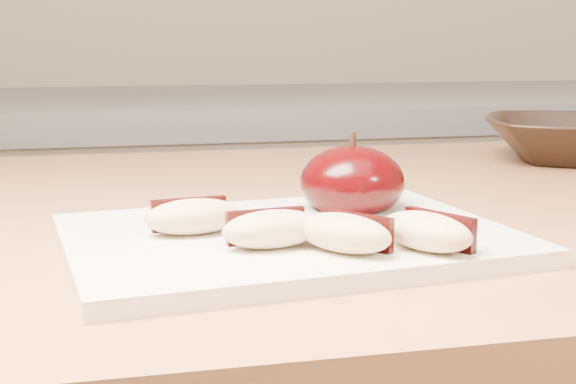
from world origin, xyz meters
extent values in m
cube|color=silver|center=(0.00, 1.20, 0.45)|extent=(2.40, 0.60, 0.90)
cube|color=slate|center=(0.00, 1.20, 0.92)|extent=(2.40, 0.62, 0.04)
cube|color=#986642|center=(0.00, 0.50, 0.88)|extent=(1.64, 0.64, 0.04)
cube|color=silver|center=(0.03, 0.36, 0.91)|extent=(0.30, 0.23, 0.01)
ellipsoid|color=black|center=(0.09, 0.42, 0.93)|extent=(0.09, 0.09, 0.05)
cylinder|color=black|center=(0.09, 0.42, 0.96)|extent=(0.00, 0.00, 0.01)
ellipsoid|color=beige|center=(-0.03, 0.37, 0.92)|extent=(0.06, 0.04, 0.02)
cube|color=black|center=(-0.03, 0.38, 0.92)|extent=(0.05, 0.01, 0.02)
ellipsoid|color=beige|center=(0.01, 0.32, 0.92)|extent=(0.06, 0.04, 0.02)
cube|color=black|center=(0.01, 0.33, 0.92)|extent=(0.05, 0.01, 0.02)
ellipsoid|color=beige|center=(0.05, 0.30, 0.92)|extent=(0.06, 0.07, 0.02)
cube|color=black|center=(0.06, 0.31, 0.92)|extent=(0.03, 0.04, 0.02)
ellipsoid|color=beige|center=(0.09, 0.30, 0.92)|extent=(0.06, 0.07, 0.02)
cube|color=black|center=(0.11, 0.30, 0.92)|extent=(0.03, 0.04, 0.02)
imported|color=black|center=(0.42, 0.65, 0.92)|extent=(0.26, 0.26, 0.05)
camera|label=1|loc=(-0.08, -0.12, 1.03)|focal=50.00mm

